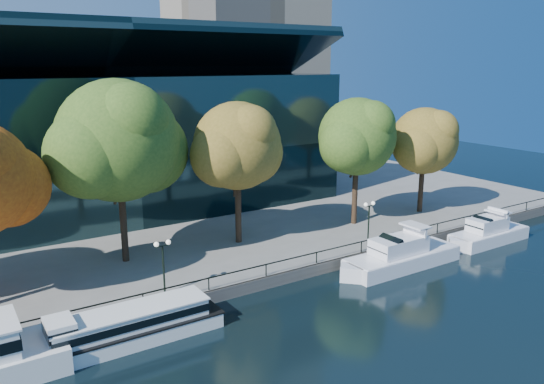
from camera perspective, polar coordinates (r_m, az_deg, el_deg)
ground at (r=40.22m, az=1.89°, el=-11.81°), size 160.00×160.00×0.00m
promenade at (r=71.33m, az=-15.00°, el=-0.38°), size 90.00×67.08×1.00m
railing at (r=41.93m, az=-0.65°, el=-7.81°), size 88.20×0.08×0.99m
convention_building at (r=64.39m, az=-17.54°, el=5.22°), size 50.00×24.57×21.43m
tour_boat at (r=35.68m, az=-16.16°, el=-13.89°), size 13.95×3.11×2.65m
cruiser_near at (r=47.38m, az=13.47°, el=-6.67°), size 12.49×3.22×3.62m
cruiser_far at (r=56.33m, az=22.08°, el=-4.10°), size 10.19×2.82×3.33m
tree_2 at (r=44.51m, az=-15.96°, el=5.07°), size 12.38×10.15×15.20m
tree_3 at (r=47.86m, az=-3.55°, el=4.78°), size 9.94×8.15×13.06m
tree_4 at (r=54.33m, az=9.29°, el=5.72°), size 9.79×8.03×13.01m
tree_5 at (r=60.65m, az=16.18°, el=5.16°), size 9.12×7.48×11.66m
lamp_1 at (r=38.94m, az=-11.65°, el=-6.63°), size 1.26×0.36×4.03m
lamp_2 at (r=49.21m, az=10.40°, el=-2.24°), size 1.26×0.36×4.03m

